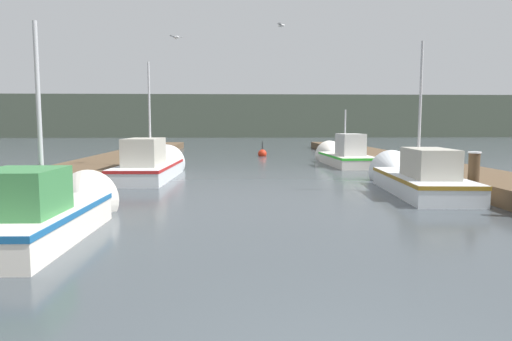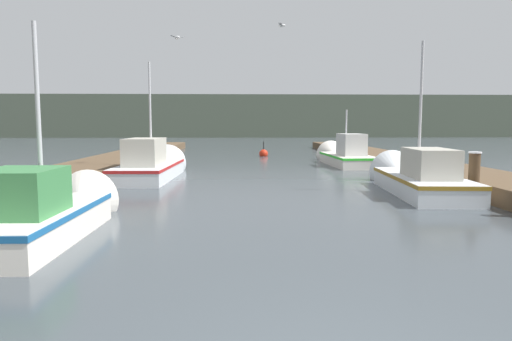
{
  "view_description": "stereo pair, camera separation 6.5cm",
  "coord_description": "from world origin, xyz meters",
  "px_view_note": "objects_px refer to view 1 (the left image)",
  "views": [
    {
      "loc": [
        -0.97,
        -3.14,
        2.06
      ],
      "look_at": [
        -0.42,
        9.75,
        0.73
      ],
      "focal_mm": 32.0,
      "sensor_mm": 36.0,
      "label": 1
    },
    {
      "loc": [
        -0.9,
        -3.14,
        2.06
      ],
      "look_at": [
        -0.42,
        9.75,
        0.73
      ],
      "focal_mm": 32.0,
      "sensor_mm": 36.0,
      "label": 2
    }
  ],
  "objects_px": {
    "fishing_boat_2": "(152,165)",
    "seagull_lead": "(177,37)",
    "mooring_piling_2": "(148,151)",
    "fishing_boat_0": "(48,212)",
    "mooring_piling_1": "(474,175)",
    "fishing_boat_1": "(414,177)",
    "seagull_1": "(281,26)",
    "fishing_boat_3": "(342,156)",
    "channel_buoy": "(262,154)"
  },
  "relations": [
    {
      "from": "fishing_boat_2",
      "to": "seagull_lead",
      "type": "xyz_separation_m",
      "value": [
        1.0,
        0.19,
        4.86
      ]
    },
    {
      "from": "fishing_boat_2",
      "to": "mooring_piling_2",
      "type": "height_order",
      "value": "fishing_boat_2"
    },
    {
      "from": "fishing_boat_0",
      "to": "mooring_piling_2",
      "type": "bearing_deg",
      "value": 95.04
    },
    {
      "from": "fishing_boat_2",
      "to": "fishing_boat_0",
      "type": "bearing_deg",
      "value": -89.34
    },
    {
      "from": "mooring_piling_2",
      "to": "mooring_piling_1",
      "type": "bearing_deg",
      "value": -47.58
    },
    {
      "from": "fishing_boat_1",
      "to": "seagull_1",
      "type": "distance_m",
      "value": 8.4
    },
    {
      "from": "fishing_boat_0",
      "to": "mooring_piling_2",
      "type": "height_order",
      "value": "fishing_boat_0"
    },
    {
      "from": "fishing_boat_0",
      "to": "fishing_boat_3",
      "type": "bearing_deg",
      "value": 59.28
    },
    {
      "from": "fishing_boat_0",
      "to": "channel_buoy",
      "type": "distance_m",
      "value": 21.02
    },
    {
      "from": "mooring_piling_2",
      "to": "fishing_boat_0",
      "type": "bearing_deg",
      "value": -85.66
    },
    {
      "from": "fishing_boat_1",
      "to": "seagull_lead",
      "type": "bearing_deg",
      "value": 155.91
    },
    {
      "from": "seagull_lead",
      "to": "fishing_boat_3",
      "type": "bearing_deg",
      "value": 175.49
    },
    {
      "from": "mooring_piling_2",
      "to": "seagull_lead",
      "type": "distance_m",
      "value": 8.3
    },
    {
      "from": "fishing_boat_3",
      "to": "mooring_piling_1",
      "type": "height_order",
      "value": "fishing_boat_3"
    },
    {
      "from": "mooring_piling_2",
      "to": "channel_buoy",
      "type": "xyz_separation_m",
      "value": [
        6.33,
        4.56,
        -0.48
      ]
    },
    {
      "from": "mooring_piling_1",
      "to": "fishing_boat_0",
      "type": "bearing_deg",
      "value": -160.07
    },
    {
      "from": "mooring_piling_1",
      "to": "seagull_lead",
      "type": "xyz_separation_m",
      "value": [
        -8.73,
        5.82,
        4.68
      ]
    },
    {
      "from": "channel_buoy",
      "to": "fishing_boat_2",
      "type": "bearing_deg",
      "value": -113.73
    },
    {
      "from": "fishing_boat_1",
      "to": "channel_buoy",
      "type": "xyz_separation_m",
      "value": [
        -3.84,
        15.14,
        -0.27
      ]
    },
    {
      "from": "fishing_boat_0",
      "to": "fishing_boat_2",
      "type": "relative_size",
      "value": 0.76
    },
    {
      "from": "seagull_1",
      "to": "fishing_boat_3",
      "type": "bearing_deg",
      "value": 164.93
    },
    {
      "from": "mooring_piling_1",
      "to": "seagull_lead",
      "type": "bearing_deg",
      "value": 146.31
    },
    {
      "from": "channel_buoy",
      "to": "seagull_lead",
      "type": "xyz_separation_m",
      "value": [
        -3.9,
        -10.95,
        5.17
      ]
    },
    {
      "from": "fishing_boat_2",
      "to": "fishing_boat_3",
      "type": "xyz_separation_m",
      "value": [
        8.67,
        5.34,
        -0.04
      ]
    },
    {
      "from": "mooring_piling_2",
      "to": "seagull_1",
      "type": "bearing_deg",
      "value": -39.97
    },
    {
      "from": "mooring_piling_2",
      "to": "seagull_1",
      "type": "relative_size",
      "value": 2.31
    },
    {
      "from": "fishing_boat_2",
      "to": "mooring_piling_1",
      "type": "bearing_deg",
      "value": -27.94
    },
    {
      "from": "fishing_boat_0",
      "to": "seagull_lead",
      "type": "relative_size",
      "value": 9.22
    },
    {
      "from": "mooring_piling_2",
      "to": "channel_buoy",
      "type": "bearing_deg",
      "value": 35.76
    },
    {
      "from": "mooring_piling_1",
      "to": "channel_buoy",
      "type": "bearing_deg",
      "value": 106.05
    },
    {
      "from": "mooring_piling_1",
      "to": "mooring_piling_2",
      "type": "bearing_deg",
      "value": 132.42
    },
    {
      "from": "fishing_boat_0",
      "to": "seagull_1",
      "type": "distance_m",
      "value": 12.91
    },
    {
      "from": "fishing_boat_2",
      "to": "seagull_lead",
      "type": "height_order",
      "value": "seagull_lead"
    },
    {
      "from": "channel_buoy",
      "to": "seagull_lead",
      "type": "bearing_deg",
      "value": -109.61
    },
    {
      "from": "fishing_boat_3",
      "to": "fishing_boat_0",
      "type": "bearing_deg",
      "value": -123.14
    },
    {
      "from": "mooring_piling_1",
      "to": "channel_buoy",
      "type": "height_order",
      "value": "mooring_piling_1"
    },
    {
      "from": "mooring_piling_1",
      "to": "mooring_piling_2",
      "type": "xyz_separation_m",
      "value": [
        -11.16,
        12.21,
        -0.02
      ]
    },
    {
      "from": "seagull_lead",
      "to": "fishing_boat_2",
      "type": "bearing_deg",
      "value": -27.49
    },
    {
      "from": "seagull_1",
      "to": "mooring_piling_1",
      "type": "bearing_deg",
      "value": 59.75
    },
    {
      "from": "fishing_boat_3",
      "to": "mooring_piling_2",
      "type": "bearing_deg",
      "value": 171.23
    },
    {
      "from": "mooring_piling_1",
      "to": "mooring_piling_2",
      "type": "distance_m",
      "value": 16.54
    },
    {
      "from": "mooring_piling_1",
      "to": "seagull_1",
      "type": "relative_size",
      "value": 2.38
    },
    {
      "from": "fishing_boat_1",
      "to": "fishing_boat_2",
      "type": "distance_m",
      "value": 9.61
    },
    {
      "from": "fishing_boat_1",
      "to": "fishing_boat_3",
      "type": "distance_m",
      "value": 9.33
    },
    {
      "from": "channel_buoy",
      "to": "seagull_lead",
      "type": "distance_m",
      "value": 12.73
    },
    {
      "from": "fishing_boat_3",
      "to": "mooring_piling_1",
      "type": "relative_size",
      "value": 4.75
    },
    {
      "from": "fishing_boat_3",
      "to": "seagull_lead",
      "type": "xyz_separation_m",
      "value": [
        -7.67,
        -5.14,
        4.9
      ]
    },
    {
      "from": "channel_buoy",
      "to": "seagull_1",
      "type": "xyz_separation_m",
      "value": [
        0.19,
        -10.03,
        5.84
      ]
    },
    {
      "from": "fishing_boat_2",
      "to": "seagull_1",
      "type": "distance_m",
      "value": 7.6
    },
    {
      "from": "fishing_boat_3",
      "to": "mooring_piling_1",
      "type": "xyz_separation_m",
      "value": [
        1.06,
        -10.96,
        0.22
      ]
    }
  ]
}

